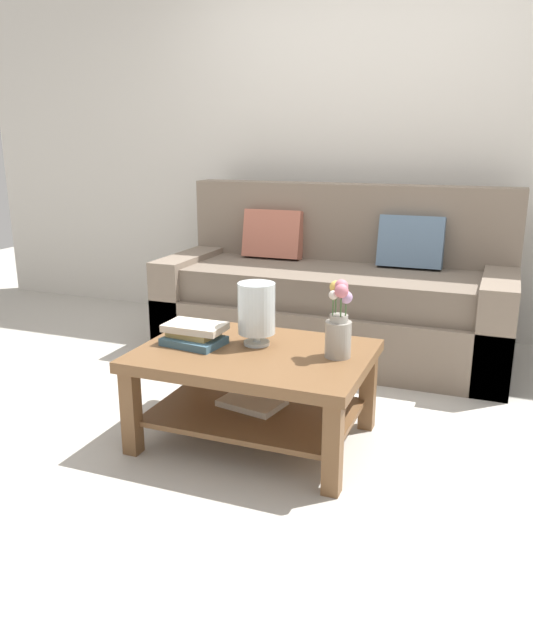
{
  "coord_description": "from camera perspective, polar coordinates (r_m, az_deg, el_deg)",
  "views": [
    {
      "loc": [
        0.98,
        -2.77,
        1.34
      ],
      "look_at": [
        -0.02,
        -0.22,
        0.54
      ],
      "focal_mm": 34.73,
      "sensor_mm": 36.0,
      "label": 1
    }
  ],
  "objects": [
    {
      "name": "book_stack_main",
      "position": [
        2.85,
        -6.67,
        -1.3
      ],
      "size": [
        0.28,
        0.22,
        0.09
      ],
      "color": "#3D6075",
      "rests_on": "coffee_table"
    },
    {
      "name": "flower_pitcher",
      "position": [
        2.65,
        6.68,
        -0.45
      ],
      "size": [
        0.11,
        0.11,
        0.34
      ],
      "color": "#9E998E",
      "rests_on": "coffee_table"
    },
    {
      "name": "couch",
      "position": [
        4.03,
        6.42,
        2.19
      ],
      "size": [
        2.17,
        0.9,
        1.06
      ],
      "color": "#7A6B5B",
      "rests_on": "ground"
    },
    {
      "name": "coffee_table",
      "position": [
        2.8,
        -1.13,
        -5.11
      ],
      "size": [
        1.02,
        0.73,
        0.44
      ],
      "color": "brown",
      "rests_on": "ground"
    },
    {
      "name": "glass_hurricane_vase",
      "position": [
        2.79,
        -0.93,
        0.94
      ],
      "size": [
        0.17,
        0.17,
        0.29
      ],
      "color": "silver",
      "rests_on": "coffee_table"
    },
    {
      "name": "ground_plane",
      "position": [
        3.23,
        1.81,
        -8.2
      ],
      "size": [
        10.0,
        10.0,
        0.0
      ],
      "primitive_type": "plane",
      "color": "#B7B2A8"
    },
    {
      "name": "back_wall",
      "position": [
        4.53,
        9.28,
        16.23
      ],
      "size": [
        6.4,
        0.12,
        2.7
      ],
      "primitive_type": "cube",
      "color": "beige",
      "rests_on": "ground"
    }
  ]
}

